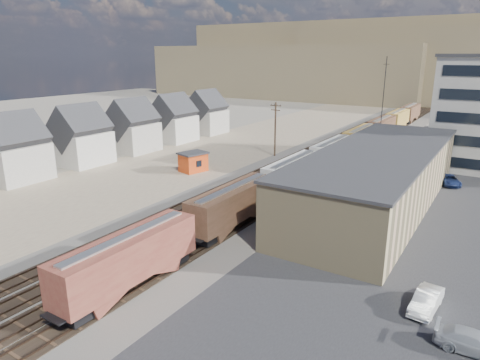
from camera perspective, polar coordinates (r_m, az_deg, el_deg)
The scene contains 15 objects.
ground at distance 43.23m, azimuth -11.84°, elevation -9.08°, with size 300.00×300.00×0.00m, color #6B6356.
ballast_bed at distance 84.41m, azimuth 12.31°, elevation 3.50°, with size 18.00×200.00×0.06m, color #4C4742.
dirt_yard at distance 84.77m, azimuth -2.91°, elevation 3.90°, with size 24.00×180.00×0.03m, color #7B6754.
asphalt_lot at distance 65.45m, azimuth 25.86°, elevation -1.54°, with size 26.00×120.00×0.04m, color #232326.
rail_tracks at distance 84.57m, azimuth 11.96°, elevation 3.60°, with size 11.40×200.00×0.24m.
freight_train at distance 79.81m, azimuth 14.22°, elevation 4.67°, with size 3.00×119.74×4.46m.
warehouse at distance 56.06m, azimuth 17.93°, elevation 0.40°, with size 12.40×40.40×7.25m.
utility_pole_north at distance 79.54m, azimuth 4.72°, elevation 6.92°, with size 2.20×0.32×10.00m.
radio_mast at distance 90.71m, azimuth 18.50°, elevation 9.75°, with size 1.20×0.16×18.00m.
townhouse_row at distance 82.33m, azimuth -17.15°, elevation 5.89°, with size 8.15×68.16×10.47m.
hills_north at distance 197.47m, azimuth 25.01°, elevation 13.71°, with size 265.00×80.00×32.00m.
maintenance_shed at distance 69.74m, azimuth -6.26°, elevation 2.45°, with size 4.35×5.05×3.18m.
parked_car_white at distance 35.78m, azimuth 23.58°, elevation -14.58°, with size 1.57×4.51×1.49m, color white.
parked_car_silver at distance 32.71m, azimuth 28.79°, elevation -18.52°, with size 1.97×4.86×1.41m, color #A4A7AB.
parked_car_blue at distance 69.40m, azimuth 26.17°, elevation -0.04°, with size 2.34×5.08×1.41m, color navy.
Camera 1 is at (27.79, -27.57, 18.35)m, focal length 32.00 mm.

